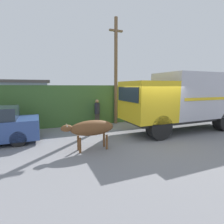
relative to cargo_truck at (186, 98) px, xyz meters
name	(u,v)px	position (x,y,z in m)	size (l,w,h in m)	color
ground_plane	(155,138)	(-2.61, -0.76, -1.82)	(60.00, 60.00, 0.00)	gray
hillside_embankment	(102,100)	(-2.61, 6.89, -0.54)	(32.00, 6.99, 2.56)	#426B33
building_backdrop	(8,104)	(-9.46, 4.63, -0.38)	(4.78, 2.70, 2.86)	#99ADB7
cargo_truck	(186,98)	(0.00, 0.00, 0.00)	(7.19, 2.44, 3.22)	#2D2D2D
brown_cow	(91,128)	(-5.86, -1.03, -0.95)	(2.07, 0.60, 1.19)	brown
pedestrian_on_hill	(97,111)	(-4.35, 2.96, -0.90)	(0.40, 0.40, 1.68)	#38332D
utility_pole	(116,70)	(-2.95, 3.23, 1.70)	(0.90, 0.22, 6.81)	brown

